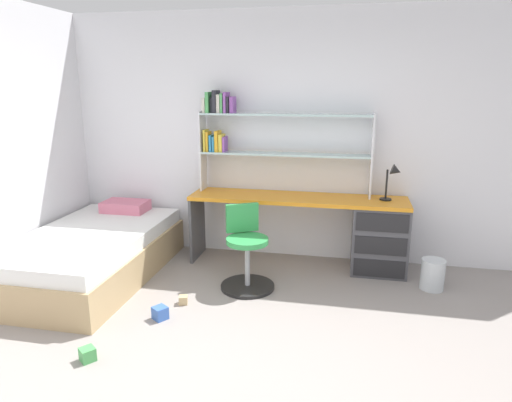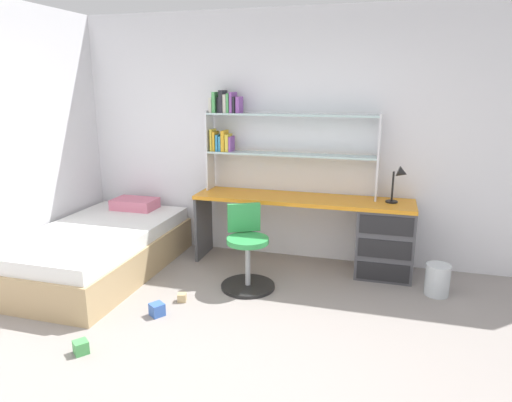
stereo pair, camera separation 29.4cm
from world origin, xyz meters
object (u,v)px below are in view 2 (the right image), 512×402
Objects in this scene: bookshelf_hutch at (264,132)px; toy_block_natural_1 at (182,297)px; swivel_chair at (247,256)px; desk at (362,233)px; bed_platform at (99,250)px; waste_bin at (437,280)px; toy_block_green_2 at (81,347)px; toy_block_blue_0 at (157,310)px; desk_lamp at (400,179)px.

bookshelf_hutch is 24.61× the size of toy_block_natural_1.
swivel_chair reaches higher than toy_block_natural_1.
desk is 1.12× the size of bed_platform.
bed_platform reaches higher than waste_bin.
toy_block_blue_0 is at bearing 68.12° from toy_block_green_2.
toy_block_green_2 is at bearing -131.71° from desk.
desk_lamp is at bearing 26.23° from swivel_chair.
toy_block_green_2 is (-2.20, -2.10, -0.97)m from desk_lamp.
bookshelf_hutch is (-1.09, 0.14, 0.99)m from desk.
swivel_chair is at bearing 3.11° from bed_platform.
bed_platform reaches higher than toy_block_natural_1.
toy_block_natural_1 is at bearing -160.71° from waste_bin.
toy_block_blue_0 is at bearing -108.06° from bookshelf_hutch.
desk_lamp is 1.67m from swivel_chair.
bookshelf_hutch reaches higher than toy_block_natural_1.
bookshelf_hutch is 4.80× the size of desk_lamp.
waste_bin is at bearing 10.05° from swivel_chair.
bookshelf_hutch is at bearing 164.79° from waste_bin.
waste_bin is 2.56m from toy_block_blue_0.
bed_platform is 3.37m from waste_bin.
desk reaches higher than waste_bin.
desk_lamp is at bearing 137.46° from waste_bin.
desk_lamp reaches higher than toy_block_natural_1.
waste_bin is 3.03× the size of toy_block_green_2.
waste_bin is at bearing 33.88° from toy_block_green_2.
desk reaches higher than toy_block_natural_1.
toy_block_blue_0 is (-0.51, -1.57, -1.36)m from bookshelf_hutch.
swivel_chair is (-1.03, -0.66, -0.11)m from desk.
toy_block_green_2 is at bearing -110.54° from toy_block_natural_1.
desk_lamp is 0.48× the size of swivel_chair.
desk is 1.24× the size of bookshelf_hutch.
swivel_chair is 2.69× the size of waste_bin.
desk reaches higher than toy_block_blue_0.
waste_bin reaches higher than toy_block_green_2.
bed_platform reaches higher than toy_block_green_2.
swivel_chair is (-1.36, -0.67, -0.70)m from desk_lamp.
waste_bin is (3.34, 0.40, -0.10)m from bed_platform.
swivel_chair is 0.72m from toy_block_natural_1.
waste_bin is 2.75× the size of toy_block_blue_0.
toy_block_blue_0 is 0.71m from toy_block_green_2.
desk_lamp reaches higher than waste_bin.
desk_lamp reaches higher than bed_platform.
waste_bin is 2.37m from toy_block_natural_1.
swivel_chair reaches higher than toy_block_green_2.
bed_platform is 19.00× the size of toy_block_blue_0.
toy_block_blue_0 is (-1.60, -1.43, -0.38)m from desk.
swivel_chair is at bearing -147.17° from desk.
desk_lamp is 3.14m from bed_platform.
swivel_chair is 1.68m from toy_block_green_2.
toy_block_green_2 is (-2.59, -1.74, -0.10)m from waste_bin.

